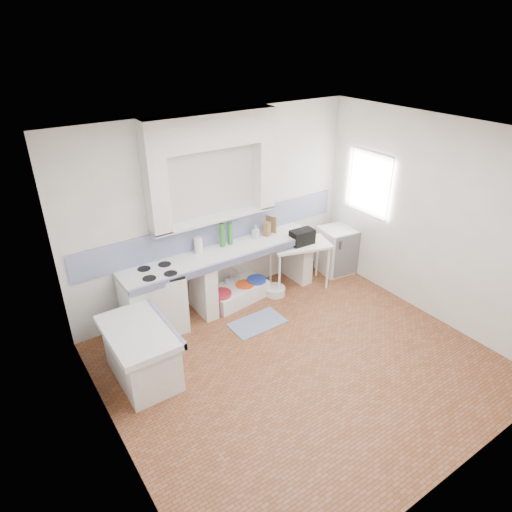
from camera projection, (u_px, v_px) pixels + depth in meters
floor at (301, 364)px, 5.62m from camera, size 4.50×4.50×0.00m
ceiling at (314, 140)px, 4.32m from camera, size 4.50×4.50×0.00m
wall_back at (217, 211)px, 6.43m from camera, size 4.50×0.00×4.50m
wall_front at (472, 369)px, 3.50m from camera, size 4.50×0.00×4.50m
wall_left at (105, 338)px, 3.84m from camera, size 0.00×4.50×4.50m
wall_right at (434, 221)px, 6.09m from camera, size 0.00×4.50×4.50m
alcove_mass at (211, 130)px, 5.74m from camera, size 1.90×0.25×0.45m
window_frame at (377, 182)px, 6.96m from camera, size 0.35×0.86×1.06m
lace_valance at (374, 159)px, 6.71m from camera, size 0.01×0.84×0.24m
counter_slab at (223, 254)px, 6.41m from camera, size 3.00×0.60×0.08m
counter_lip at (233, 262)px, 6.21m from camera, size 3.00×0.04×0.10m
counter_pier_left at (133, 311)px, 5.92m from camera, size 0.20×0.55×0.82m
counter_pier_mid at (203, 288)px, 6.44m from camera, size 0.20×0.55×0.82m
counter_pier_right at (298, 256)px, 7.32m from camera, size 0.20×0.55×0.82m
peninsula_top at (138, 332)px, 5.12m from camera, size 0.70×1.10×0.08m
peninsula_base at (142, 356)px, 5.28m from camera, size 0.60×1.00×0.62m
peninsula_lip at (165, 322)px, 5.28m from camera, size 0.04×1.10×0.10m
backsplash at (218, 230)px, 6.56m from camera, size 4.27×0.03×0.40m
stove at (161, 301)px, 6.10m from camera, size 0.68×0.66×0.86m
sink at (237, 293)px, 6.88m from camera, size 0.97×0.61×0.22m
side_table at (299, 265)px, 7.11m from camera, size 1.02×0.75×0.04m
fridge at (336, 250)px, 7.55m from camera, size 0.57×0.57×0.79m
bucket_red at (221, 301)px, 6.62m from camera, size 0.40×0.40×0.29m
bucket_orange at (245, 291)px, 6.88m from camera, size 0.36×0.36×0.27m
bucket_blue at (257, 287)px, 6.99m from camera, size 0.35×0.35×0.28m
basin_white at (275, 291)px, 7.03m from camera, size 0.35×0.35×0.12m
water_bottle_a at (227, 288)px, 6.92m from camera, size 0.10×0.10×0.32m
water_bottle_b at (237, 285)px, 7.01m from camera, size 0.11×0.11×0.30m
black_bag at (302, 237)px, 6.87m from camera, size 0.38×0.23×0.23m
green_bottle_a at (222, 235)px, 6.46m from camera, size 0.10×0.10×0.36m
green_bottle_b at (230, 234)px, 6.53m from camera, size 0.08×0.08×0.34m
knife_block at (267, 229)px, 6.83m from camera, size 0.13×0.12×0.21m
cutting_board at (271, 224)px, 6.92m from camera, size 0.08×0.19×0.27m
paper_towel at (198, 245)px, 6.29m from camera, size 0.15×0.15×0.24m
soap_bottle at (256, 231)px, 6.77m from camera, size 0.12×0.12×0.19m
rug at (257, 323)px, 6.37m from camera, size 0.78×0.45×0.01m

